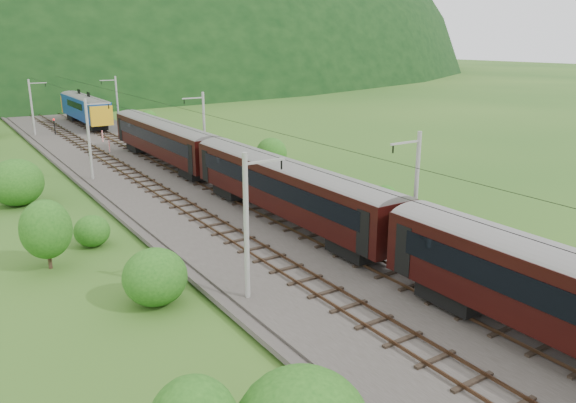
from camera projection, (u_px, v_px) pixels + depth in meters
ground at (338, 277)px, 33.90m from camera, size 600.00×600.00×0.00m
railbed at (255, 229)px, 41.91m from camera, size 14.00×220.00×0.30m
track_left at (227, 232)px, 40.59m from camera, size 2.40×220.00×0.27m
track_right at (282, 221)px, 43.10m from camera, size 2.40×220.00×0.27m
catenary_left at (90, 137)px, 55.21m from camera, size 2.54×192.28×8.00m
catenary_right at (204, 127)px, 61.61m from camera, size 2.54×192.28×8.00m
overhead_wires at (254, 137)px, 39.97m from camera, size 4.83×198.00×0.03m
train at (285, 178)px, 41.88m from camera, size 3.24×130.86×5.66m
hazard_post_near at (109, 146)px, 69.55m from camera, size 0.16×0.16×1.45m
hazard_post_far at (102, 136)px, 76.33m from camera, size 0.17×0.17×1.56m
signal at (54, 125)px, 81.86m from camera, size 0.26×0.26×2.35m
vegetation_left at (33, 227)px, 35.65m from camera, size 12.83×146.21×6.66m
vegetation_right at (288, 166)px, 57.40m from camera, size 5.04×103.46×3.09m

